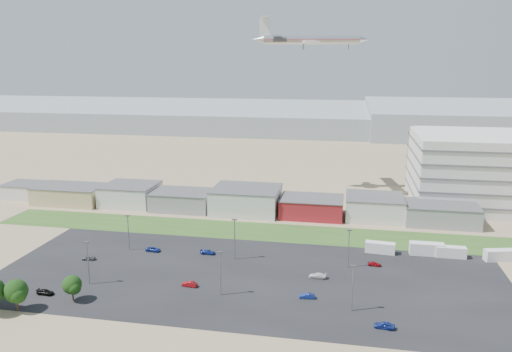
% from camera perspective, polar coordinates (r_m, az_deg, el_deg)
% --- Properties ---
extents(ground, '(700.00, 700.00, 0.00)m').
position_cam_1_polar(ground, '(103.40, -6.05, -15.66)').
color(ground, '#927D5D').
rests_on(ground, ground).
extents(parking_lot, '(120.00, 50.00, 0.01)m').
position_cam_1_polar(parking_lot, '(119.64, -0.92, -11.43)').
color(parking_lot, black).
rests_on(parking_lot, ground).
extents(grass_strip, '(160.00, 16.00, 0.02)m').
position_cam_1_polar(grass_strip, '(149.70, -0.34, -6.30)').
color(grass_strip, '#33521E').
rests_on(grass_strip, ground).
extents(hills_backdrop, '(700.00, 200.00, 9.00)m').
position_cam_1_polar(hills_backdrop, '(404.41, 12.51, 6.30)').
color(hills_backdrop, gray).
rests_on(hills_backdrop, ground).
extents(building_row, '(170.00, 20.00, 8.00)m').
position_cam_1_polar(building_row, '(169.91, -4.75, -2.57)').
color(building_row, silver).
rests_on(building_row, ground).
extents(box_trailer_a, '(7.87, 3.18, 2.87)m').
position_cam_1_polar(box_trailer_a, '(136.91, 14.00, -7.95)').
color(box_trailer_a, silver).
rests_on(box_trailer_a, ground).
extents(box_trailer_b, '(8.68, 2.80, 3.24)m').
position_cam_1_polar(box_trailer_b, '(138.94, 18.92, -7.88)').
color(box_trailer_b, silver).
rests_on(box_trailer_b, ground).
extents(box_trailer_c, '(7.57, 2.44, 2.83)m').
position_cam_1_polar(box_trailer_c, '(139.57, 21.36, -8.08)').
color(box_trailer_c, silver).
rests_on(box_trailer_c, ground).
extents(box_trailer_d, '(8.18, 4.22, 2.93)m').
position_cam_1_polar(box_trailer_d, '(142.13, 26.13, -8.13)').
color(box_trailer_d, silver).
rests_on(box_trailer_d, ground).
extents(tree_right, '(5.08, 5.08, 7.63)m').
position_cam_1_polar(tree_right, '(113.92, -25.74, -12.00)').
color(tree_right, black).
rests_on(tree_right, ground).
extents(tree_near, '(4.27, 4.27, 6.40)m').
position_cam_1_polar(tree_near, '(114.10, -20.27, -11.78)').
color(tree_near, black).
rests_on(tree_near, ground).
extents(lightpole_front_l, '(1.19, 0.50, 10.13)m').
position_cam_1_polar(lightpole_front_l, '(120.14, -18.65, -9.41)').
color(lightpole_front_l, slate).
rests_on(lightpole_front_l, ground).
extents(lightpole_front_m, '(1.17, 0.49, 9.96)m').
position_cam_1_polar(lightpole_front_m, '(109.32, -4.09, -11.05)').
color(lightpole_front_m, slate).
rests_on(lightpole_front_m, ground).
extents(lightpole_front_r, '(1.15, 0.48, 9.81)m').
position_cam_1_polar(lightpole_front_r, '(104.50, 10.96, -12.50)').
color(lightpole_front_r, slate).
rests_on(lightpole_front_r, ground).
extents(lightpole_back_l, '(1.14, 0.48, 9.72)m').
position_cam_1_polar(lightpole_back_l, '(137.85, -14.37, -6.31)').
color(lightpole_back_l, slate).
rests_on(lightpole_back_l, ground).
extents(lightpole_back_m, '(1.26, 0.52, 10.70)m').
position_cam_1_polar(lightpole_back_m, '(127.58, -2.47, -7.25)').
color(lightpole_back_m, slate).
rests_on(lightpole_back_m, ground).
extents(lightpole_back_r, '(1.14, 0.47, 9.69)m').
position_cam_1_polar(lightpole_back_r, '(124.95, 10.54, -8.16)').
color(lightpole_back_r, slate).
rests_on(lightpole_back_r, ground).
extents(airliner, '(47.27, 36.30, 12.63)m').
position_cam_1_polar(airliner, '(189.53, 6.36, 15.24)').
color(airliner, silver).
extents(parked_car_1, '(3.51, 1.56, 1.12)m').
position_cam_1_polar(parked_car_1, '(110.00, 5.86, -13.47)').
color(parked_car_1, navy).
rests_on(parked_car_1, ground).
extents(parked_car_2, '(4.03, 2.02, 1.32)m').
position_cam_1_polar(parked_car_2, '(101.54, 14.46, -16.18)').
color(parked_car_2, navy).
rests_on(parked_car_2, ground).
extents(parked_car_4, '(3.67, 1.62, 1.17)m').
position_cam_1_polar(parked_car_4, '(115.58, -7.60, -12.14)').
color(parked_car_4, maroon).
rests_on(parked_car_4, ground).
extents(parked_car_5, '(3.43, 1.74, 1.12)m').
position_cam_1_polar(parked_car_5, '(135.60, -18.59, -8.86)').
color(parked_car_5, '#595B5E').
rests_on(parked_car_5, ground).
extents(parked_car_6, '(3.98, 1.68, 1.15)m').
position_cam_1_polar(parked_car_6, '(132.94, -5.52, -8.65)').
color(parked_car_6, navy).
rests_on(parked_car_6, ground).
extents(parked_car_8, '(3.29, 1.52, 1.09)m').
position_cam_1_polar(parked_car_8, '(128.60, 13.38, -9.74)').
color(parked_car_8, maroon).
rests_on(parked_car_8, ground).
extents(parked_car_9, '(4.18, 2.31, 1.11)m').
position_cam_1_polar(parked_car_9, '(136.96, -11.67, -8.21)').
color(parked_car_9, navy).
rests_on(parked_car_9, ground).
extents(parked_car_10, '(3.90, 1.71, 1.11)m').
position_cam_1_polar(parked_car_10, '(120.08, -22.94, -12.13)').
color(parked_car_10, black).
rests_on(parked_car_10, ground).
extents(parked_car_12, '(4.14, 1.89, 1.18)m').
position_cam_1_polar(parked_car_12, '(119.59, 7.03, -11.23)').
color(parked_car_12, silver).
rests_on(parked_car_12, ground).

